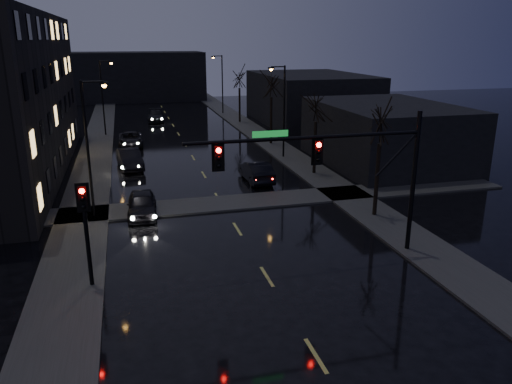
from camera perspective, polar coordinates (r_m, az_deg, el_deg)
sidewalk_left at (r=47.56m, az=-17.91°, el=4.02°), size 3.00×140.00×0.12m
sidewalk_right at (r=49.52m, az=2.15°, el=5.34°), size 3.00×140.00×0.12m
sidewalk_cross at (r=32.04m, az=-3.91°, el=-1.31°), size 40.00×3.00×0.12m
commercial_right_near at (r=43.60m, az=14.58°, el=6.45°), size 10.00×14.00×5.00m
commercial_right_far at (r=63.94m, az=6.18°, el=10.60°), size 12.00×18.00×6.00m
far_block at (r=89.63m, az=-13.36°, el=12.74°), size 22.00×10.00×8.00m
signal_mast at (r=23.08m, az=9.88°, el=3.58°), size 11.11×0.41×7.00m
signal_pole_left at (r=21.68m, az=-18.93°, el=-3.13°), size 0.35×0.41×4.53m
tree_near at (r=29.25m, az=14.19°, el=8.84°), size 3.52×3.52×8.08m
tree_mid_a at (r=38.29m, az=6.93°, el=10.49°), size 3.30×3.30×7.58m
tree_mid_b at (r=49.53m, az=1.78°, el=13.00°), size 3.74×3.74×8.59m
tree_far at (r=63.09m, az=-1.92°, el=13.39°), size 3.43×3.43×7.88m
streetlight_l_near at (r=29.94m, az=-18.38°, el=5.87°), size 1.53×0.28×8.00m
streetlight_l_far at (r=56.67m, az=-16.98°, el=10.94°), size 1.53×0.28×8.00m
streetlight_r_mid at (r=43.76m, az=2.97°, el=10.03°), size 1.53×0.28×8.00m
streetlight_r_far at (r=70.83m, az=-4.05°, el=12.73°), size 1.53×0.28×8.00m
oncoming_car_a at (r=30.51m, az=-12.92°, el=-1.37°), size 1.87×4.27×1.43m
oncoming_car_b at (r=41.98m, az=-14.23°, el=3.68°), size 2.25×4.93×1.57m
oncoming_car_c at (r=50.93m, az=-14.13°, el=5.89°), size 2.41×5.04×1.39m
oncoming_car_d at (r=65.72m, az=-11.38°, el=8.54°), size 2.40×5.15×1.45m
lead_car at (r=36.94m, az=0.01°, el=2.40°), size 1.75×4.75×1.55m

